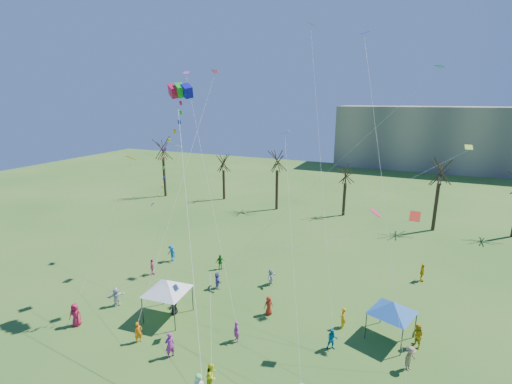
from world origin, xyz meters
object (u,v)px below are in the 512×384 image
at_px(distant_building, 468,139).
at_px(canopy_tent_blue, 393,307).
at_px(big_box_kite, 170,157).
at_px(canopy_tent_white, 167,286).

distance_m(distant_building, canopy_tent_blue, 74.26).
distance_m(big_box_kite, canopy_tent_white, 9.98).
distance_m(distant_building, big_box_kite, 81.07).
distance_m(big_box_kite, canopy_tent_blue, 19.50).
bearing_deg(canopy_tent_white, big_box_kite, 96.69).
relative_size(big_box_kite, canopy_tent_blue, 5.04).
bearing_deg(canopy_tent_blue, distant_building, 80.48).
xyz_separation_m(distant_building, canopy_tent_blue, (-12.26, -73.07, -4.99)).
bearing_deg(canopy_tent_blue, big_box_kite, -171.20).
distance_m(distant_building, canopy_tent_white, 82.57).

